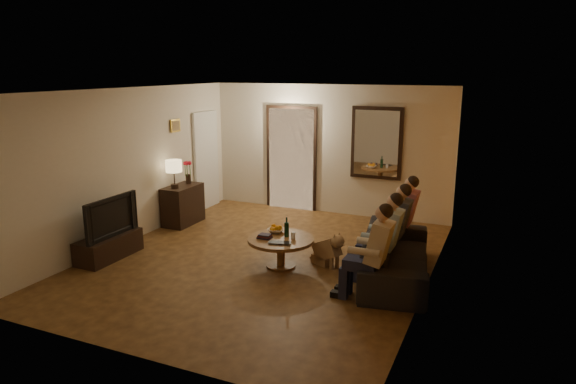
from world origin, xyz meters
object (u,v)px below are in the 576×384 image
at_px(coffee_table, 281,252).
at_px(laptop, 279,244).
at_px(tv, 106,216).
at_px(person_d, 403,219).
at_px(wine_bottle, 287,227).
at_px(dresser, 183,205).
at_px(sofa, 396,255).
at_px(table_lamp, 174,174).
at_px(person_c, 395,230).
at_px(person_a, 374,257).
at_px(bowl, 276,230).
at_px(tv_stand, 109,247).
at_px(dog, 327,248).
at_px(person_b, 385,242).

distance_m(coffee_table, laptop, 0.38).
relative_size(tv, coffee_table, 1.10).
bearing_deg(person_d, wine_bottle, -143.44).
height_order(dresser, sofa, dresser).
distance_m(table_lamp, person_c, 4.23).
xyz_separation_m(person_a, person_d, (0.00, 1.80, 0.00)).
height_order(dresser, coffee_table, dresser).
height_order(dresser, person_c, person_c).
xyz_separation_m(table_lamp, bowl, (2.45, -0.81, -0.53)).
relative_size(dresser, person_d, 0.69).
distance_m(tv_stand, sofa, 4.42).
distance_m(person_a, dog, 1.34).
xyz_separation_m(person_b, coffee_table, (-1.56, -0.02, -0.38)).
height_order(person_c, dog, person_c).
bearing_deg(dresser, laptop, -29.31).
bearing_deg(dog, tv_stand, -136.93).
bearing_deg(sofa, person_a, 163.93).
bearing_deg(table_lamp, person_d, 2.55).
bearing_deg(tv_stand, dresser, 90.00).
bearing_deg(person_a, dresser, 156.35).
relative_size(wine_bottle, laptop, 0.94).
xyz_separation_m(bowl, laptop, (0.28, -0.50, -0.02)).
height_order(dresser, bowl, dresser).
height_order(dresser, person_b, person_b).
bearing_deg(wine_bottle, dog, 20.97).
bearing_deg(wine_bottle, bowl, 152.45).
height_order(sofa, laptop, sofa).
height_order(tv_stand, dog, dog).
relative_size(person_a, bowl, 4.63).
xyz_separation_m(person_b, laptop, (-1.46, -0.30, -0.14)).
relative_size(tv, bowl, 4.19).
xyz_separation_m(sofa, wine_bottle, (-1.61, -0.22, 0.28)).
height_order(person_d, coffee_table, person_d).
distance_m(tv_stand, tv, 0.50).
relative_size(person_c, coffee_table, 1.21).
relative_size(dog, laptop, 1.70).
height_order(tv_stand, person_d, person_d).
bearing_deg(dresser, person_b, -16.42).
bearing_deg(dresser, bowl, -22.85).
distance_m(sofa, person_c, 0.42).
height_order(dog, laptop, dog).
xyz_separation_m(person_c, person_d, (0.00, 0.60, 0.00)).
bearing_deg(person_c, bowl, -167.10).
distance_m(tv_stand, wine_bottle, 2.84).
height_order(person_a, laptop, person_a).
relative_size(sofa, person_b, 1.87).
bearing_deg(person_b, table_lamp, 166.39).
xyz_separation_m(table_lamp, tv, (0.00, -1.78, -0.33)).
bearing_deg(coffee_table, dresser, 154.54).
bearing_deg(dog, person_b, 7.36).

